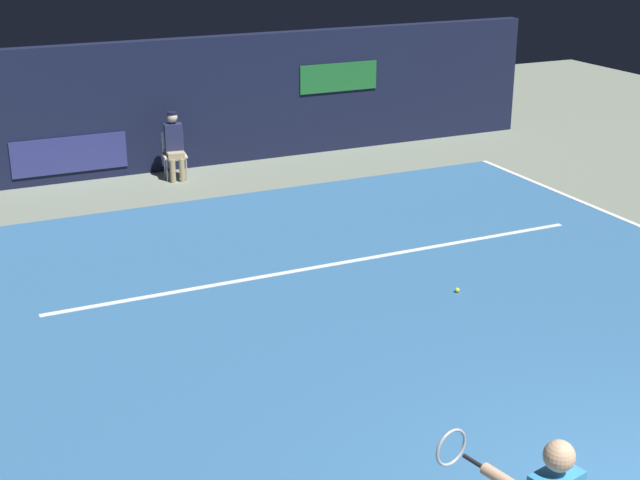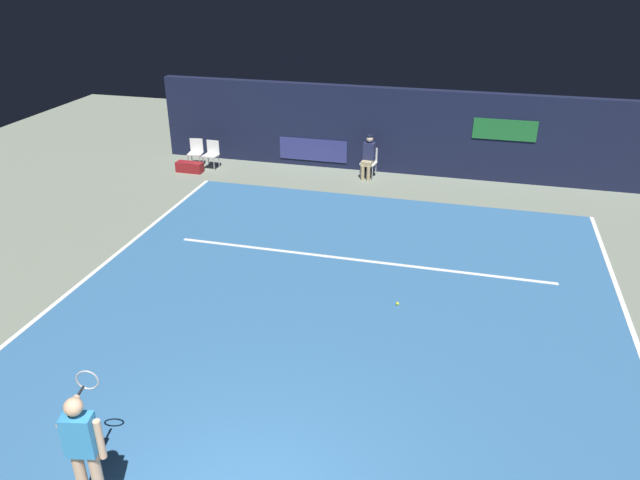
# 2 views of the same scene
# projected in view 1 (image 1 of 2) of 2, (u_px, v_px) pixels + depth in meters

# --- Properties ---
(ground_plane) EXTENTS (31.54, 31.54, 0.00)m
(ground_plane) POSITION_uv_depth(u_px,v_px,m) (402.00, 320.00, 11.94)
(ground_plane) COLOR gray
(court_surface) EXTENTS (10.95, 12.02, 0.01)m
(court_surface) POSITION_uv_depth(u_px,v_px,m) (402.00, 319.00, 11.94)
(court_surface) COLOR #336699
(court_surface) RESTS_ON ground
(line_service) EXTENTS (8.54, 0.10, 0.01)m
(line_service) POSITION_uv_depth(u_px,v_px,m) (332.00, 264.00, 13.72)
(line_service) COLOR white
(line_service) RESTS_ON court_surface
(back_wall) EXTENTS (15.34, 0.33, 2.60)m
(back_wall) POSITION_uv_depth(u_px,v_px,m) (199.00, 103.00, 18.54)
(back_wall) COLOR #141933
(back_wall) RESTS_ON ground
(line_judge_on_chair) EXTENTS (0.49, 0.57, 1.32)m
(line_judge_on_chair) POSITION_uv_depth(u_px,v_px,m) (174.00, 145.00, 17.78)
(line_judge_on_chair) COLOR white
(line_judge_on_chair) RESTS_ON ground
(tennis_ball) EXTENTS (0.07, 0.07, 0.07)m
(tennis_ball) POSITION_uv_depth(u_px,v_px,m) (457.00, 290.00, 12.74)
(tennis_ball) COLOR #CCE033
(tennis_ball) RESTS_ON court_surface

